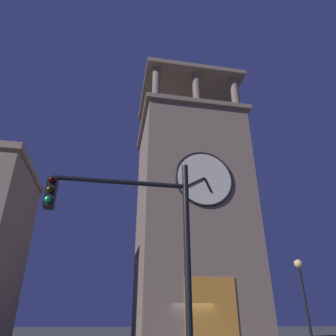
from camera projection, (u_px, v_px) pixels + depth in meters
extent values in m
cube|color=gray|center=(191.00, 222.00, 24.66)|extent=(8.18, 7.88, 17.31)
cube|color=gray|center=(188.00, 129.00, 28.61)|extent=(8.78, 8.48, 0.40)
cylinder|color=gray|center=(235.00, 94.00, 27.07)|extent=(0.70, 0.70, 3.37)
cylinder|color=gray|center=(197.00, 89.00, 26.51)|extent=(0.70, 0.70, 3.37)
cylinder|color=gray|center=(156.00, 84.00, 25.96)|extent=(0.70, 0.70, 3.37)
cylinder|color=gray|center=(212.00, 135.00, 32.95)|extent=(0.70, 0.70, 3.37)
cylinder|color=gray|center=(180.00, 132.00, 32.40)|extent=(0.70, 0.70, 3.37)
cylinder|color=gray|center=(147.00, 128.00, 31.84)|extent=(0.70, 0.70, 3.37)
cube|color=gray|center=(187.00, 97.00, 30.30)|extent=(8.78, 8.48, 0.40)
cylinder|color=black|center=(187.00, 85.00, 30.95)|extent=(0.12, 0.12, 2.53)
cylinder|color=silver|center=(204.00, 178.00, 22.04)|extent=(4.10, 0.12, 4.10)
torus|color=black|center=(204.00, 178.00, 22.02)|extent=(4.26, 0.16, 4.26)
cube|color=black|center=(208.00, 185.00, 21.75)|extent=(0.53, 0.06, 1.09)
cube|color=black|center=(194.00, 183.00, 21.64)|extent=(1.57, 0.06, 0.96)
cube|color=orange|center=(211.00, 313.00, 18.26)|extent=(3.20, 0.24, 4.00)
cylinder|color=black|center=(188.00, 267.00, 7.28)|extent=(0.16, 0.16, 5.35)
cylinder|color=black|center=(122.00, 182.00, 7.93)|extent=(3.36, 0.12, 0.12)
cube|color=black|center=(51.00, 193.00, 7.47)|extent=(0.22, 0.30, 0.75)
sphere|color=#360505|center=(51.00, 180.00, 7.44)|extent=(0.16, 0.16, 0.16)
sphere|color=#392705|center=(50.00, 189.00, 7.33)|extent=(0.16, 0.16, 0.16)
sphere|color=#18C154|center=(48.00, 199.00, 7.21)|extent=(0.16, 0.16, 0.16)
cylinder|color=black|center=(307.00, 310.00, 15.80)|extent=(0.14, 0.14, 4.14)
sphere|color=#F9DB8C|center=(298.00, 264.00, 16.82)|extent=(0.44, 0.44, 0.44)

